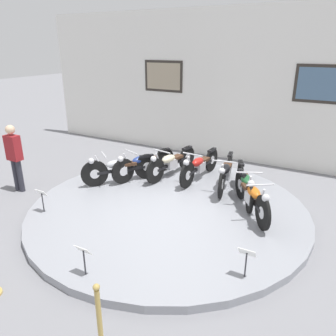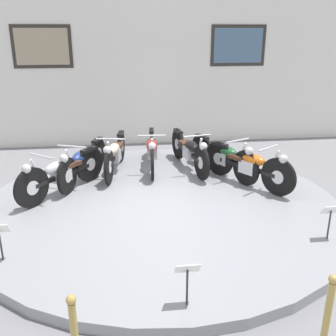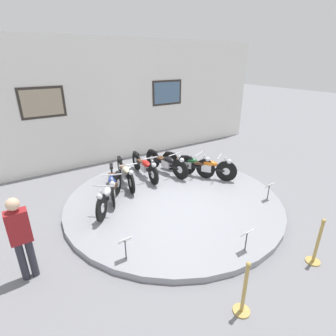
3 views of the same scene
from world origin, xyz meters
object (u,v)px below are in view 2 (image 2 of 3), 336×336
(motorcycle_blue, at_px, (83,161))
(info_placard_front_right, at_px, (331,214))
(motorcycle_green, at_px, (224,156))
(info_placard_front_centre, at_px, (187,274))
(motorcycle_red, at_px, (152,150))
(motorcycle_black, at_px, (190,150))
(motorcycle_orange, at_px, (249,164))
(motorcycle_cream, at_px, (115,153))
(motorcycle_silver, at_px, (61,172))

(motorcycle_blue, xyz_separation_m, info_placard_front_right, (3.50, -2.63, -0.02))
(motorcycle_green, bearing_deg, motorcycle_blue, -179.97)
(info_placard_front_centre, bearing_deg, motorcycle_red, 90.04)
(motorcycle_black, xyz_separation_m, motorcycle_orange, (0.91, -1.01, 0.00))
(motorcycle_black, bearing_deg, motorcycle_orange, -47.90)
(motorcycle_cream, bearing_deg, motorcycle_orange, -22.61)
(motorcycle_cream, relative_size, motorcycle_black, 1.00)
(motorcycle_silver, relative_size, motorcycle_orange, 0.94)
(motorcycle_silver, bearing_deg, info_placard_front_centre, -62.09)
(motorcycle_red, relative_size, motorcycle_black, 1.01)
(motorcycle_silver, bearing_deg, motorcycle_orange, -0.03)
(motorcycle_black, distance_m, motorcycle_green, 0.73)
(motorcycle_cream, bearing_deg, motorcycle_black, 0.03)
(motorcycle_silver, xyz_separation_m, info_placard_front_right, (3.82, -2.04, -0.03))
(info_placard_front_centre, bearing_deg, info_placard_front_right, 27.41)
(motorcycle_black, relative_size, info_placard_front_right, 3.89)
(motorcycle_blue, distance_m, info_placard_front_right, 4.38)
(motorcycle_silver, xyz_separation_m, motorcycle_black, (2.42, 1.01, 0.00))
(motorcycle_orange, bearing_deg, motorcycle_cream, 157.39)
(motorcycle_blue, height_order, motorcycle_red, motorcycle_red)
(motorcycle_cream, height_order, motorcycle_orange, motorcycle_orange)
(info_placard_front_right, bearing_deg, motorcycle_red, 123.98)
(motorcycle_black, distance_m, info_placard_front_right, 3.35)
(motorcycle_green, height_order, info_placard_front_centre, motorcycle_green)
(motorcycle_red, bearing_deg, motorcycle_orange, -34.74)
(motorcycle_cream, distance_m, info_placard_front_centre, 4.23)
(motorcycle_black, bearing_deg, info_placard_front_centre, -100.28)
(motorcycle_red, bearing_deg, motorcycle_cream, -168.76)
(motorcycle_orange, xyz_separation_m, info_placard_front_right, (0.48, -2.04, -0.03))
(motorcycle_black, relative_size, motorcycle_orange, 1.17)
(info_placard_front_centre, height_order, info_placard_front_right, same)
(motorcycle_red, height_order, info_placard_front_centre, motorcycle_red)
(motorcycle_black, height_order, info_placard_front_right, motorcycle_black)
(motorcycle_cream, relative_size, motorcycle_orange, 1.16)
(info_placard_front_centre, bearing_deg, motorcycle_orange, 62.12)
(motorcycle_orange, xyz_separation_m, info_placard_front_centre, (-1.67, -3.15, -0.03))
(motorcycle_silver, relative_size, info_placard_front_centre, 3.14)
(motorcycle_green, distance_m, info_placard_front_centre, 3.98)
(motorcycle_blue, bearing_deg, motorcycle_orange, -11.10)
(motorcycle_green, xyz_separation_m, info_placard_front_centre, (-1.35, -3.74, -0.02))
(motorcycle_silver, height_order, motorcycle_black, motorcycle_black)
(motorcycle_blue, xyz_separation_m, motorcycle_black, (2.11, 0.42, 0.01))
(motorcycle_blue, distance_m, motorcycle_red, 1.46)
(info_placard_front_right, bearing_deg, motorcycle_orange, 103.34)
(motorcycle_cream, distance_m, motorcycle_black, 1.51)
(motorcycle_red, xyz_separation_m, motorcycle_green, (1.36, -0.56, -0.00))
(motorcycle_cream, xyz_separation_m, info_placard_front_centre, (0.75, -4.16, -0.03))
(motorcycle_silver, xyz_separation_m, motorcycle_red, (1.67, 1.16, -0.00))
(motorcycle_green, height_order, motorcycle_orange, motorcycle_orange)
(motorcycle_red, bearing_deg, motorcycle_black, -11.08)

